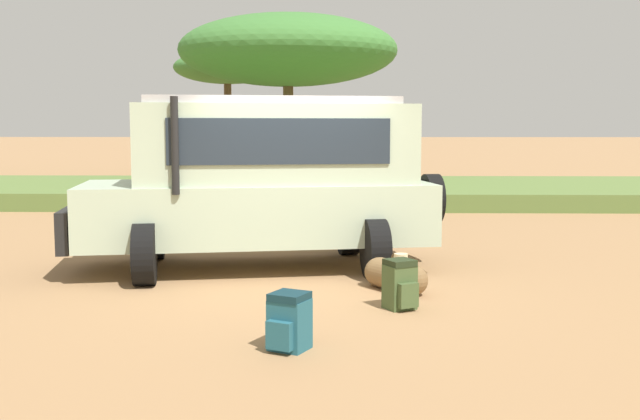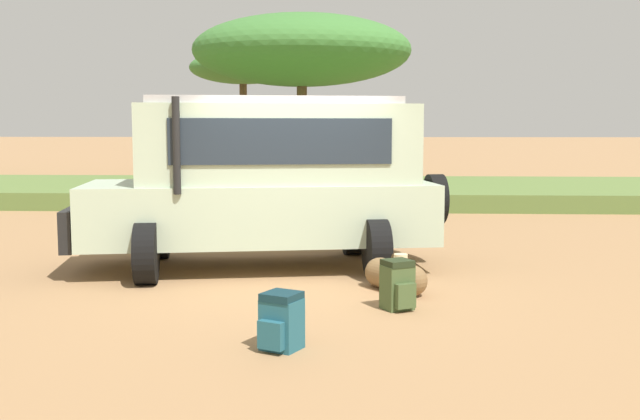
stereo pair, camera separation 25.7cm
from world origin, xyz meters
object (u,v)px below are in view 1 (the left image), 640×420
Objects in this scene: backpack_beside_front_wheel at (400,285)px; duffel_bag_low_black_case at (396,276)px; acacia_tree_centre_back at (288,51)px; backpack_cluster_center at (289,322)px; acacia_tree_left_mid at (227,68)px; safari_vehicle at (264,179)px.

duffel_bag_low_black_case is (0.02, 0.92, -0.08)m from backpack_beside_front_wheel.
backpack_beside_front_wheel is 0.07× the size of acacia_tree_centre_back.
backpack_cluster_center is 2.76m from duffel_bag_low_black_case.
acacia_tree_centre_back is at bearing 93.80° from backpack_cluster_center.
backpack_cluster_center is at bearing -80.54° from acacia_tree_left_mid.
backpack_beside_front_wheel is 18.80m from acacia_tree_centre_back.
duffel_bag_low_black_case is (1.77, -1.52, -1.10)m from safari_vehicle.
acacia_tree_left_mid is 0.71× the size of acacia_tree_centre_back.
safari_vehicle reaches higher than duffel_bag_low_black_case.
safari_vehicle reaches higher than backpack_beside_front_wheel.
backpack_cluster_center is 20.22m from acacia_tree_centre_back.
safari_vehicle is 3.17m from backpack_beside_front_wheel.
safari_vehicle is at bearing -80.39° from acacia_tree_left_mid.
acacia_tree_centre_back is (3.19, -7.32, 0.02)m from acacia_tree_left_mid.
acacia_tree_centre_back is at bearing 92.54° from safari_vehicle.
backpack_beside_front_wheel is at bearing -54.31° from safari_vehicle.
backpack_cluster_center is at bearing -125.87° from backpack_beside_front_wheel.
backpack_beside_front_wheel is 1.06× the size of backpack_cluster_center.
acacia_tree_left_mid is at bearing 103.01° from duffel_bag_low_black_case.
backpack_beside_front_wheel is at bearing -91.20° from duffel_bag_low_black_case.
acacia_tree_left_mid is at bearing 102.51° from backpack_beside_front_wheel.
safari_vehicle is at bearing 125.69° from backpack_beside_front_wheel.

